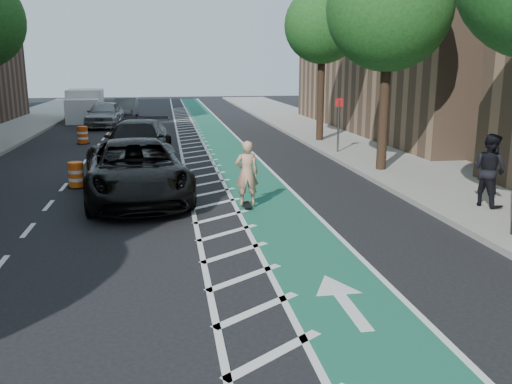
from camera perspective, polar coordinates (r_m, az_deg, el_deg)
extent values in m
plane|color=black|center=(11.43, -9.74, -6.74)|extent=(120.00, 120.00, 0.00)
cube|color=#1B6044|center=(21.30, -1.63, 2.75)|extent=(2.00, 90.00, 0.01)
cube|color=silver|center=(21.16, -5.66, 2.61)|extent=(1.40, 90.00, 0.01)
cube|color=gray|center=(23.08, 14.60, 3.31)|extent=(5.00, 90.00, 0.15)
cube|color=gray|center=(22.20, 8.80, 3.21)|extent=(0.12, 90.00, 0.16)
cylinder|color=#382619|center=(20.36, 13.06, 8.16)|extent=(0.36, 0.36, 4.40)
sphere|color=#174718|center=(20.39, 13.61, 18.29)|extent=(4.20, 4.20, 4.20)
cylinder|color=#382619|center=(27.91, 6.77, 9.67)|extent=(0.36, 0.36, 4.40)
sphere|color=#174718|center=(27.93, 6.97, 17.06)|extent=(4.20, 4.20, 4.20)
cylinder|color=#4C4C4C|center=(24.09, 8.66, 6.69)|extent=(0.08, 0.08, 2.40)
cube|color=red|center=(24.00, 8.75, 9.30)|extent=(0.35, 0.02, 0.35)
cube|color=black|center=(15.06, -0.97, -1.35)|extent=(0.21, 0.72, 0.03)
cylinder|color=black|center=(15.29, -1.35, -1.34)|extent=(0.03, 0.06, 0.05)
cylinder|color=black|center=(15.31, -0.81, -1.32)|extent=(0.03, 0.06, 0.05)
cylinder|color=black|center=(14.84, -1.13, -1.79)|extent=(0.03, 0.06, 0.05)
cylinder|color=black|center=(14.85, -0.57, -1.77)|extent=(0.03, 0.06, 0.05)
imported|color=tan|center=(14.86, -0.98, 2.02)|extent=(0.65, 0.44, 1.78)
imported|color=black|center=(16.34, -12.54, 2.30)|extent=(3.53, 6.50, 1.73)
imported|color=black|center=(22.46, -12.41, 5.14)|extent=(3.02, 6.03, 1.68)
imported|color=gray|center=(36.22, -15.62, 7.90)|extent=(2.31, 5.04, 1.67)
imported|color=#525357|center=(42.82, -13.55, 8.62)|extent=(1.73, 4.50, 1.46)
imported|color=black|center=(15.77, 23.35, 2.13)|extent=(1.04, 1.16, 1.96)
cube|color=white|center=(41.56, -17.46, 8.75)|extent=(2.58, 3.62, 2.19)
cube|color=white|center=(38.97, -17.76, 8.08)|extent=(2.27, 1.86, 1.64)
cylinder|color=black|center=(38.68, -19.23, 7.28)|extent=(0.31, 0.78, 0.77)
cylinder|color=black|center=(38.49, -16.30, 7.46)|extent=(0.31, 0.78, 0.77)
cylinder|color=black|center=(42.58, -18.63, 7.80)|extent=(0.31, 0.78, 0.77)
cylinder|color=black|center=(42.41, -15.96, 7.96)|extent=(0.31, 0.78, 0.77)
cylinder|color=#FF560D|center=(18.41, -18.40, 1.72)|extent=(0.48, 0.48, 0.83)
cylinder|color=silver|center=(18.44, -18.37, 1.30)|extent=(0.49, 0.49, 0.11)
cylinder|color=silver|center=(18.39, -18.42, 2.09)|extent=(0.49, 0.49, 0.11)
cylinder|color=black|center=(18.49, -18.31, 0.51)|extent=(0.61, 0.61, 0.04)
cylinder|color=#FF5B0D|center=(25.09, -14.53, 4.94)|extent=(0.52, 0.52, 0.89)
cylinder|color=silver|center=(25.11, -14.52, 4.60)|extent=(0.53, 0.53, 0.12)
cylinder|color=silver|center=(25.08, -14.55, 5.23)|extent=(0.53, 0.53, 0.12)
cylinder|color=black|center=(25.15, -14.48, 3.97)|extent=(0.66, 0.66, 0.04)
cylinder|color=#E2440B|center=(28.80, -17.78, 5.73)|extent=(0.51, 0.51, 0.88)
cylinder|color=silver|center=(28.82, -17.76, 5.44)|extent=(0.52, 0.52, 0.12)
cylinder|color=silver|center=(28.79, -17.79, 5.98)|extent=(0.52, 0.52, 0.12)
cylinder|color=black|center=(28.85, -17.72, 4.90)|extent=(0.65, 0.65, 0.04)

